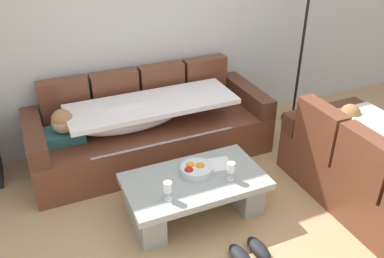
# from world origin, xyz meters

# --- Properties ---
(ground_plane) EXTENTS (14.00, 14.00, 0.00)m
(ground_plane) POSITION_xyz_m (0.00, 0.00, 0.00)
(ground_plane) COLOR tan
(back_wall) EXTENTS (9.00, 0.10, 2.70)m
(back_wall) POSITION_xyz_m (0.00, 2.15, 1.35)
(back_wall) COLOR beige
(back_wall) RESTS_ON ground_plane
(couch_along_wall) EXTENTS (2.48, 0.92, 0.88)m
(couch_along_wall) POSITION_xyz_m (-0.29, 1.63, 0.33)
(couch_along_wall) COLOR brown
(couch_along_wall) RESTS_ON ground_plane
(coffee_table) EXTENTS (1.20, 0.68, 0.38)m
(coffee_table) POSITION_xyz_m (-0.21, 0.57, 0.24)
(coffee_table) COLOR #999E99
(coffee_table) RESTS_ON ground_plane
(fruit_bowl) EXTENTS (0.28, 0.28, 0.10)m
(fruit_bowl) POSITION_xyz_m (-0.17, 0.64, 0.42)
(fruit_bowl) COLOR silver
(fruit_bowl) RESTS_ON coffee_table
(wine_glass_near_left) EXTENTS (0.07, 0.07, 0.17)m
(wine_glass_near_left) POSITION_xyz_m (-0.51, 0.41, 0.50)
(wine_glass_near_left) COLOR silver
(wine_glass_near_left) RESTS_ON coffee_table
(wine_glass_near_right) EXTENTS (0.07, 0.07, 0.17)m
(wine_glass_near_right) POSITION_xyz_m (0.06, 0.44, 0.50)
(wine_glass_near_right) COLOR silver
(wine_glass_near_right) RESTS_ON coffee_table
(open_magazine) EXTENTS (0.31, 0.25, 0.01)m
(open_magazine) POSITION_xyz_m (0.04, 0.67, 0.39)
(open_magazine) COLOR white
(open_magazine) RESTS_ON coffee_table
(floor_lamp) EXTENTS (0.33, 0.31, 1.95)m
(floor_lamp) POSITION_xyz_m (1.61, 1.65, 1.12)
(floor_lamp) COLOR black
(floor_lamp) RESTS_ON ground_plane
(pair_of_shoes) EXTENTS (0.31, 0.29, 0.09)m
(pair_of_shoes) POSITION_xyz_m (-0.02, -0.07, 0.04)
(pair_of_shoes) COLOR black
(pair_of_shoes) RESTS_ON ground_plane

